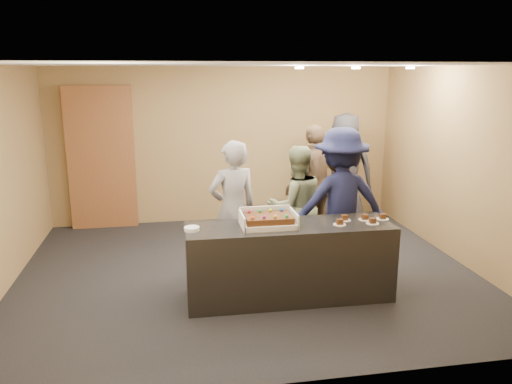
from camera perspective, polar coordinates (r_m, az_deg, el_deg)
room at (r=6.40m, az=-1.05°, el=2.14°), size 6.04×6.00×2.70m
serving_counter at (r=5.93m, az=3.82°, el=-7.94°), size 2.41×0.73×0.90m
storage_cabinet at (r=8.79m, az=-17.27°, el=3.72°), size 1.09×0.15×2.40m
cake_box at (r=5.73m, az=1.36°, el=-3.44°), size 0.62×0.43×0.18m
sheet_cake at (r=5.69m, az=1.40°, el=-3.00°), size 0.53×0.37×0.11m
plate_stack at (r=5.60m, az=-7.35°, el=-4.19°), size 0.17×0.17×0.04m
slice_a at (r=5.84m, az=9.54°, el=-3.50°), size 0.15×0.15×0.07m
slice_b at (r=6.02m, az=10.09°, el=-3.01°), size 0.15×0.15×0.07m
slice_c at (r=5.96m, az=13.17°, el=-3.33°), size 0.15×0.15×0.07m
slice_d at (r=6.09m, az=12.33°, el=-2.91°), size 0.15×0.15×0.07m
slice_e at (r=6.16m, az=14.27°, el=-2.82°), size 0.15×0.15×0.07m
person_server_grey at (r=6.42m, az=-2.66°, el=-2.01°), size 0.74×0.59×1.79m
person_sage_man at (r=6.82m, az=4.57°, el=-1.64°), size 0.87×0.72×1.67m
person_navy_man at (r=6.56m, az=9.58°, el=-1.17°), size 1.26×0.73×1.94m
person_brown_extra at (r=7.59m, az=6.81°, el=0.66°), size 1.18×0.85×1.86m
person_dark_suit at (r=8.49m, az=10.06°, el=2.31°), size 1.09×0.85×1.97m
ceiling_spotlights at (r=7.17m, az=11.35°, el=13.76°), size 1.72×0.12×0.03m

